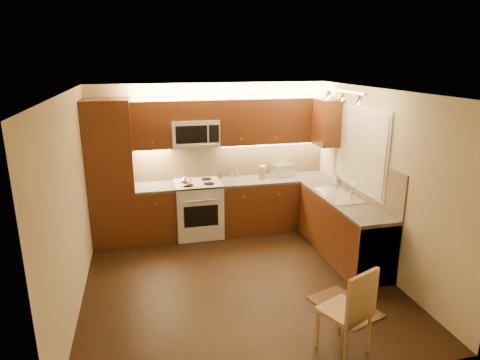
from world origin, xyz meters
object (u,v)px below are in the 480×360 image
object	(u,v)px
microwave	(195,133)
kettle	(185,180)
sink	(341,191)
soap_bottle	(336,178)
knife_block	(262,172)
stove	(198,209)
dining_chair	(344,309)
toaster_oven	(282,170)

from	to	relation	value
microwave	kettle	distance (m)	0.80
sink	soap_bottle	size ratio (longest dim) A/B	4.91
kettle	knife_block	xyz separation A→B (m)	(1.35, 0.24, -0.01)
knife_block	soap_bottle	bearing A→B (deg)	-7.60
stove	kettle	bearing A→B (deg)	-143.57
soap_bottle	dining_chair	bearing A→B (deg)	-125.78
sink	knife_block	xyz separation A→B (m)	(-0.86, 1.20, 0.03)
knife_block	soap_bottle	distance (m)	1.24
toaster_oven	soap_bottle	xyz separation A→B (m)	(0.72, -0.64, -0.02)
microwave	soap_bottle	bearing A→B (deg)	-15.66
kettle	soap_bottle	size ratio (longest dim) A/B	1.08
kettle	microwave	bearing A→B (deg)	61.35
stove	kettle	xyz separation A→B (m)	(-0.22, -0.16, 0.55)
dining_chair	microwave	bearing A→B (deg)	83.11
microwave	toaster_oven	bearing A→B (deg)	0.49
stove	soap_bottle	distance (m)	2.35
dining_chair	toaster_oven	bearing A→B (deg)	58.11
sink	toaster_oven	world-z (taller)	toaster_oven
dining_chair	sink	bearing A→B (deg)	41.75
microwave	dining_chair	distance (m)	3.76
microwave	soap_bottle	distance (m)	2.44
microwave	kettle	size ratio (longest dim) A/B	4.01
soap_bottle	sink	bearing A→B (deg)	-122.65
toaster_oven	dining_chair	size ratio (longest dim) A/B	0.37
stove	toaster_oven	distance (m)	1.62
knife_block	soap_bottle	world-z (taller)	knife_block
knife_block	dining_chair	world-z (taller)	knife_block
soap_bottle	dining_chair	world-z (taller)	soap_bottle
soap_bottle	knife_block	bearing A→B (deg)	140.76
microwave	knife_block	xyz separation A→B (m)	(1.14, -0.06, -0.71)
sink	dining_chair	size ratio (longest dim) A/B	0.90
sink	soap_bottle	xyz separation A→B (m)	(0.24, 0.63, 0.01)
stove	microwave	bearing A→B (deg)	90.00
soap_bottle	microwave	bearing A→B (deg)	152.48
kettle	toaster_oven	distance (m)	1.76
microwave	kettle	bearing A→B (deg)	-126.39
stove	knife_block	world-z (taller)	knife_block
microwave	knife_block	size ratio (longest dim) A/B	3.55
sink	knife_block	distance (m)	1.48
stove	soap_bottle	bearing A→B (deg)	-12.41
stove	sink	distance (m)	2.35
microwave	dining_chair	size ratio (longest dim) A/B	0.79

